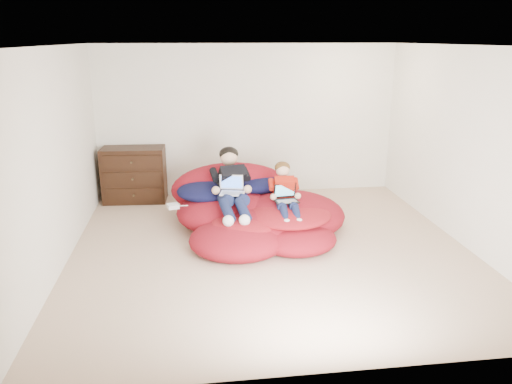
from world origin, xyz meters
name	(u,v)px	position (x,y,z in m)	size (l,w,h in m)	color
room_shell	(271,233)	(0.00, 0.00, 0.22)	(5.10, 5.10, 2.77)	#C4A78C
dresser	(134,175)	(-1.90, 2.23, 0.45)	(1.02, 0.59, 0.90)	black
beanbag_pile	(254,212)	(-0.13, 0.71, 0.26)	(2.44, 2.34, 0.89)	maroon
cream_pillow	(212,174)	(-0.67, 1.45, 0.62)	(0.41, 0.26, 0.26)	beige
older_boy	(231,182)	(-0.44, 0.75, 0.70)	(0.44, 1.32, 0.77)	black
younger_boy	(285,191)	(0.27, 0.49, 0.61)	(0.29, 0.94, 0.65)	red
laptop_white	(232,188)	(-0.44, 0.62, 0.64)	(0.36, 0.35, 0.23)	silver
laptop_black	(286,196)	(0.27, 0.44, 0.55)	(0.33, 0.31, 0.22)	black
power_adapter	(173,206)	(-1.23, 0.63, 0.42)	(0.14, 0.14, 0.05)	silver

